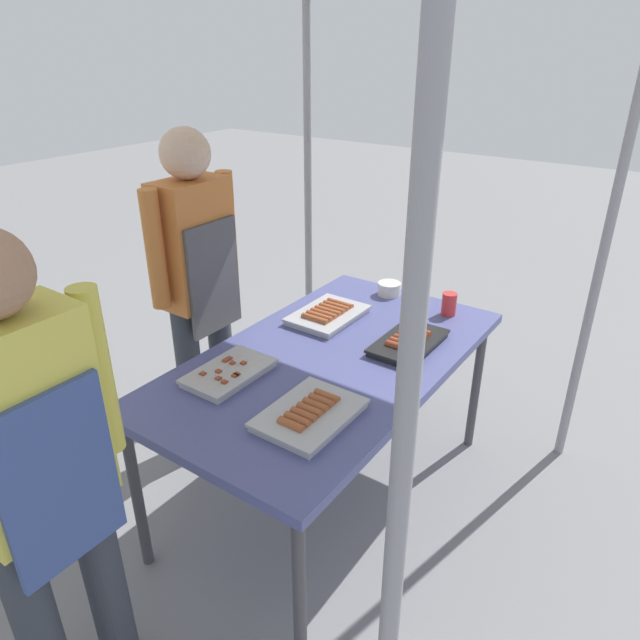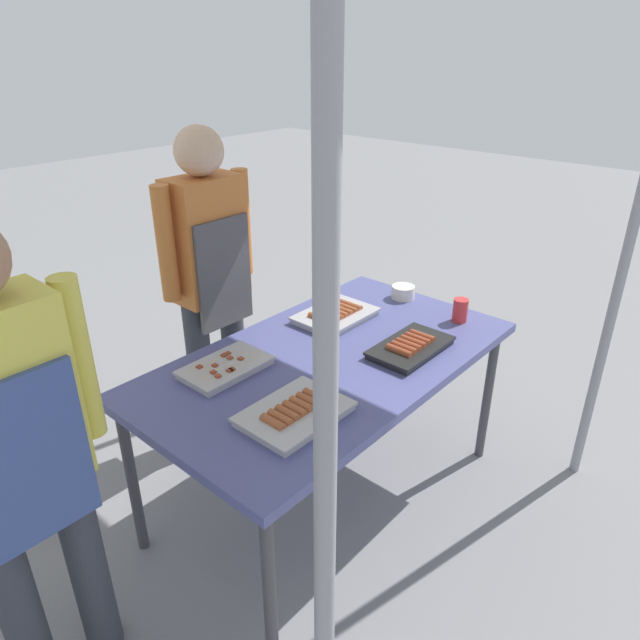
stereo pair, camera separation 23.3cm
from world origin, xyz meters
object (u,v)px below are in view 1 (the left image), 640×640
at_px(drink_cup_near_edge, 449,304).
at_px(tray_grilled_sausages, 408,342).
at_px(tray_meat_skewers, 229,373).
at_px(condiment_bowl, 389,289).
at_px(stall_table, 330,367).
at_px(customer_nearby, 37,468).
at_px(tray_spring_rolls, 310,414).
at_px(tray_pork_links, 328,314).
at_px(vendor_woman, 198,274).

bearing_deg(drink_cup_near_edge, tray_grilled_sausages, 178.67).
distance_m(tray_meat_skewers, condiment_bowl, 1.07).
bearing_deg(stall_table, customer_nearby, 174.41).
height_order(tray_grilled_sausages, drink_cup_near_edge, drink_cup_near_edge).
bearing_deg(tray_grilled_sausages, tray_spring_rolls, 176.81).
bearing_deg(tray_meat_skewers, tray_grilled_sausages, -36.39).
bearing_deg(tray_meat_skewers, customer_nearby, -172.26).
xyz_separation_m(tray_meat_skewers, drink_cup_near_edge, (1.01, -0.46, 0.04)).
xyz_separation_m(tray_grilled_sausages, tray_meat_skewers, (-0.62, 0.46, -0.00)).
bearing_deg(stall_table, tray_meat_skewers, 147.67).
height_order(stall_table, customer_nearby, customer_nearby).
xyz_separation_m(tray_grilled_sausages, drink_cup_near_edge, (0.39, -0.01, 0.03)).
bearing_deg(customer_nearby, tray_meat_skewers, 7.74).
bearing_deg(tray_pork_links, condiment_bowl, -13.42).
bearing_deg(vendor_woman, stall_table, 90.73).
bearing_deg(drink_cup_near_edge, tray_pork_links, 129.28).
relative_size(stall_table, customer_nearby, 1.02).
height_order(tray_meat_skewers, customer_nearby, customer_nearby).
bearing_deg(stall_table, tray_grilled_sausages, -41.40).
xyz_separation_m(tray_grilled_sausages, vendor_woman, (-0.27, 0.96, 0.18)).
bearing_deg(condiment_bowl, tray_spring_rolls, -164.83).
height_order(tray_grilled_sausages, vendor_woman, vendor_woman).
height_order(stall_table, vendor_woman, vendor_woman).
bearing_deg(tray_spring_rolls, condiment_bowl, 15.17).
bearing_deg(tray_meat_skewers, drink_cup_near_edge, -24.68).
relative_size(tray_grilled_sausages, condiment_bowl, 3.23).
bearing_deg(tray_meat_skewers, condiment_bowl, -6.40).
distance_m(stall_table, customer_nearby, 1.21).
distance_m(tray_grilled_sausages, tray_meat_skewers, 0.77).
xyz_separation_m(drink_cup_near_edge, customer_nearby, (-1.83, 0.35, 0.12)).
relative_size(stall_table, tray_spring_rolls, 4.37).
relative_size(tray_spring_rolls, vendor_woman, 0.23).
relative_size(tray_pork_links, vendor_woman, 0.23).
bearing_deg(tray_spring_rolls, customer_nearby, 158.47).
bearing_deg(stall_table, tray_spring_rolls, -154.78).
bearing_deg(condiment_bowl, vendor_woman, 138.53).
height_order(tray_grilled_sausages, condiment_bowl, condiment_bowl).
bearing_deg(tray_grilled_sausages, vendor_woman, 105.53).
bearing_deg(tray_grilled_sausages, tray_meat_skewers, 143.61).
height_order(tray_pork_links, condiment_bowl, condiment_bowl).
bearing_deg(customer_nearby, drink_cup_near_edge, -10.89).
height_order(stall_table, tray_pork_links, tray_pork_links).
bearing_deg(stall_table, vendor_woman, 90.73).
distance_m(stall_table, vendor_woman, 0.78).
distance_m(condiment_bowl, vendor_woman, 0.96).
height_order(tray_grilled_sausages, tray_pork_links, same).
distance_m(tray_spring_rolls, vendor_woman, 1.02).
xyz_separation_m(tray_grilled_sausages, tray_pork_links, (0.03, 0.43, 0.00)).
distance_m(tray_pork_links, customer_nearby, 1.48).
distance_m(tray_meat_skewers, customer_nearby, 0.85).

